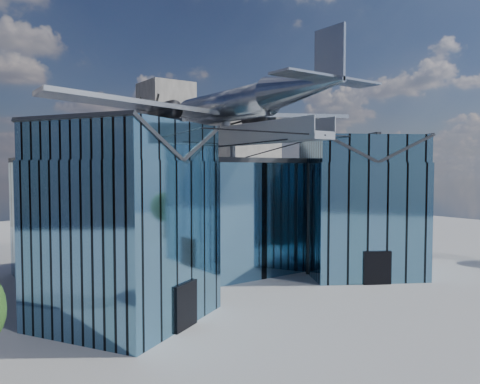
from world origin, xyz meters
TOP-DOWN VIEW (x-y plane):
  - ground_plane at (0.00, 0.00)m, footprint 120.00×120.00m
  - museum at (0.00, 5.82)m, footprint 32.88×24.50m
  - bg_towers at (1.45, 50.49)m, footprint 77.00×24.50m
  - tree_side_e at (31.72, 11.50)m, footprint 3.74×3.74m

SIDE VIEW (x-z plane):
  - ground_plane at x=0.00m, z-range 0.00..0.00m
  - tree_side_e at x=31.72m, z-range 0.81..5.40m
  - museum at x=0.00m, z-range -3.26..14.34m
  - bg_towers at x=1.45m, z-range -2.99..23.01m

